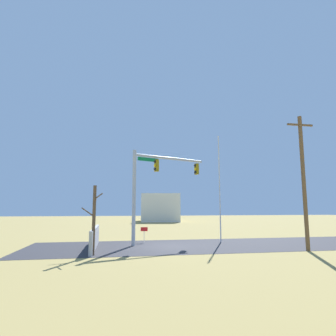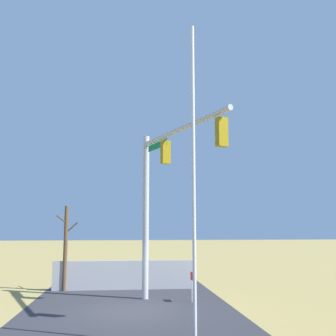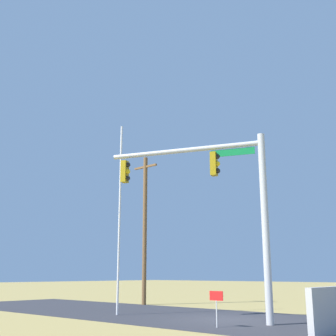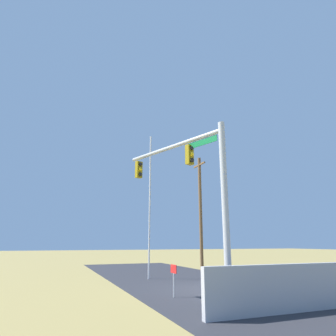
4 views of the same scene
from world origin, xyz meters
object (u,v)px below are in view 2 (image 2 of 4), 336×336
at_px(bare_tree, 66,247).
at_px(open_sign, 192,280).
at_px(flagpole, 194,178).
at_px(signal_mast, 162,181).

distance_m(bare_tree, open_sign, 6.87).
bearing_deg(bare_tree, flagpole, -154.11).
relative_size(flagpole, bare_tree, 2.15).
relative_size(signal_mast, open_sign, 5.90).
bearing_deg(open_sign, bare_tree, 57.66).
relative_size(bare_tree, open_sign, 3.39).
height_order(signal_mast, bare_tree, signal_mast).
height_order(flagpole, bare_tree, flagpole).
bearing_deg(signal_mast, flagpole, -176.52).
bearing_deg(signal_mast, open_sign, -67.32).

